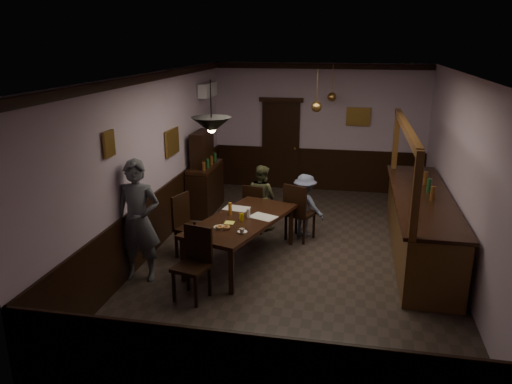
% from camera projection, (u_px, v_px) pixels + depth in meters
% --- Properties ---
extents(room, '(5.01, 8.01, 3.01)m').
position_uv_depth(room, '(300.00, 170.00, 8.03)').
color(room, '#2D2621').
rests_on(room, ground).
extents(dining_table, '(1.61, 2.40, 0.75)m').
position_uv_depth(dining_table, '(241.00, 222.00, 8.05)').
color(dining_table, black).
rests_on(dining_table, ground).
extents(chair_far_left, '(0.48, 0.48, 0.93)m').
position_uv_depth(chair_far_left, '(255.00, 206.00, 9.37)').
color(chair_far_left, black).
rests_on(chair_far_left, ground).
extents(chair_far_right, '(0.61, 0.61, 1.07)m').
position_uv_depth(chair_far_right, '(298.00, 210.00, 8.94)').
color(chair_far_right, black).
rests_on(chair_far_right, ground).
extents(chair_near, '(0.54, 0.54, 1.03)m').
position_uv_depth(chair_near, '(194.00, 260.00, 6.98)').
color(chair_near, black).
rests_on(chair_near, ground).
extents(chair_side, '(0.57, 0.57, 1.06)m').
position_uv_depth(chair_side, '(187.00, 223.00, 8.33)').
color(chair_side, black).
rests_on(chair_side, ground).
extents(person_standing, '(0.72, 0.51, 1.86)m').
position_uv_depth(person_standing, '(138.00, 221.00, 7.40)').
color(person_standing, '#53575F').
rests_on(person_standing, ground).
extents(person_seated_left, '(0.76, 0.72, 1.24)m').
position_uv_depth(person_seated_left, '(262.00, 197.00, 9.57)').
color(person_seated_left, '#4C4F2F').
rests_on(person_seated_left, ground).
extents(person_seated_right, '(0.87, 0.73, 1.17)m').
position_uv_depth(person_seated_right, '(305.00, 205.00, 9.17)').
color(person_seated_right, slate).
rests_on(person_seated_right, ground).
extents(newspaper_left, '(0.46, 0.36, 0.01)m').
position_uv_depth(newspaper_left, '(236.00, 208.00, 8.50)').
color(newspaper_left, silver).
rests_on(newspaper_left, dining_table).
extents(newspaper_right, '(0.50, 0.44, 0.01)m').
position_uv_depth(newspaper_right, '(263.00, 217.00, 8.09)').
color(newspaper_right, silver).
rests_on(newspaper_right, dining_table).
extents(napkin, '(0.19, 0.19, 0.00)m').
position_uv_depth(napkin, '(229.00, 223.00, 7.85)').
color(napkin, '#E7F259').
rests_on(napkin, dining_table).
extents(saucer, '(0.15, 0.15, 0.01)m').
position_uv_depth(saucer, '(242.00, 232.00, 7.47)').
color(saucer, white).
rests_on(saucer, dining_table).
extents(coffee_cup, '(0.10, 0.10, 0.07)m').
position_uv_depth(coffee_cup, '(242.00, 231.00, 7.38)').
color(coffee_cup, white).
rests_on(coffee_cup, saucer).
extents(pastry_plate, '(0.22, 0.22, 0.01)m').
position_uv_depth(pastry_plate, '(221.00, 227.00, 7.63)').
color(pastry_plate, white).
rests_on(pastry_plate, dining_table).
extents(pastry_ring_a, '(0.13, 0.13, 0.04)m').
position_uv_depth(pastry_ring_a, '(220.00, 227.00, 7.57)').
color(pastry_ring_a, '#C68C47').
rests_on(pastry_ring_a, pastry_plate).
extents(pastry_ring_b, '(0.13, 0.13, 0.04)m').
position_uv_depth(pastry_ring_b, '(226.00, 227.00, 7.57)').
color(pastry_ring_b, '#C68C47').
rests_on(pastry_ring_b, pastry_plate).
extents(soda_can, '(0.07, 0.07, 0.12)m').
position_uv_depth(soda_can, '(241.00, 217.00, 7.92)').
color(soda_can, yellow).
rests_on(soda_can, dining_table).
extents(beer_glass, '(0.06, 0.06, 0.20)m').
position_uv_depth(beer_glass, '(230.00, 209.00, 8.20)').
color(beer_glass, '#BF721E').
rests_on(beer_glass, dining_table).
extents(water_glass, '(0.06, 0.06, 0.15)m').
position_uv_depth(water_glass, '(248.00, 213.00, 8.05)').
color(water_glass, silver).
rests_on(water_glass, dining_table).
extents(pepper_mill, '(0.04, 0.04, 0.14)m').
position_uv_depth(pepper_mill, '(195.00, 226.00, 7.51)').
color(pepper_mill, black).
rests_on(pepper_mill, dining_table).
extents(sideboard, '(0.46, 1.29, 1.70)m').
position_uv_depth(sideboard, '(205.00, 180.00, 10.50)').
color(sideboard, black).
rests_on(sideboard, ground).
extents(bar_counter, '(0.92, 3.96, 2.22)m').
position_uv_depth(bar_counter, '(420.00, 223.00, 8.36)').
color(bar_counter, '#492D13').
rests_on(bar_counter, ground).
extents(door_back, '(0.90, 0.06, 2.10)m').
position_uv_depth(door_back, '(281.00, 146.00, 12.04)').
color(door_back, black).
rests_on(door_back, ground).
extents(ac_unit, '(0.20, 0.85, 0.30)m').
position_uv_depth(ac_unit, '(208.00, 90.00, 10.91)').
color(ac_unit, white).
rests_on(ac_unit, ground).
extents(picture_left_small, '(0.04, 0.28, 0.36)m').
position_uv_depth(picture_left_small, '(109.00, 144.00, 6.80)').
color(picture_left_small, olive).
rests_on(picture_left_small, ground).
extents(picture_left_large, '(0.04, 0.62, 0.48)m').
position_uv_depth(picture_left_large, '(172.00, 142.00, 9.18)').
color(picture_left_large, olive).
rests_on(picture_left_large, ground).
extents(picture_back, '(0.55, 0.04, 0.42)m').
position_uv_depth(picture_back, '(358.00, 117.00, 11.49)').
color(picture_back, olive).
rests_on(picture_back, ground).
extents(pendant_iron, '(0.56, 0.56, 0.73)m').
position_uv_depth(pendant_iron, '(211.00, 125.00, 6.87)').
color(pendant_iron, black).
rests_on(pendant_iron, ground).
extents(pendant_brass_mid, '(0.20, 0.20, 0.81)m').
position_uv_depth(pendant_brass_mid, '(316.00, 107.00, 9.35)').
color(pendant_brass_mid, '#BF8C3F').
rests_on(pendant_brass_mid, ground).
extents(pendant_brass_far, '(0.20, 0.20, 0.81)m').
position_uv_depth(pendant_brass_far, '(332.00, 97.00, 10.93)').
color(pendant_brass_far, '#BF8C3F').
rests_on(pendant_brass_far, ground).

